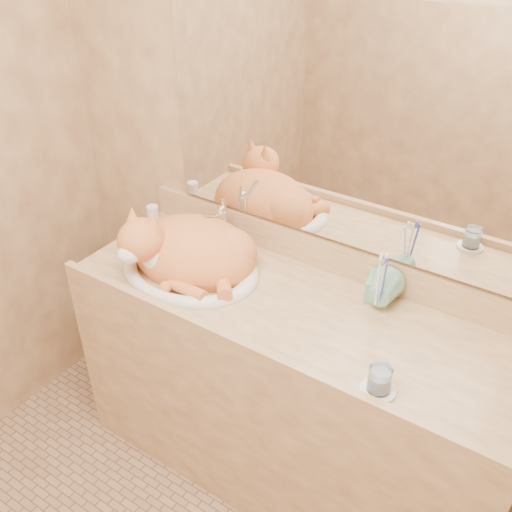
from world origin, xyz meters
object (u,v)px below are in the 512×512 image
Objects in this scene: soap_dispenser at (378,284)px; cat at (187,248)px; sink_basin at (189,252)px; toothbrush_cup at (378,299)px; vanity_counter at (287,394)px; water_glass at (380,379)px.

cat is at bearing -177.36° from soap_dispenser.
cat reaches higher than sink_basin.
cat is 0.70m from toothbrush_cup.
sink_basin is 4.30× the size of toothbrush_cup.
vanity_counter is 0.59m from soap_dispenser.
cat is (-0.44, -0.01, 0.51)m from vanity_counter.
soap_dispenser reaches higher than water_glass.
toothbrush_cup is at bearing 114.05° from water_glass.
soap_dispenser reaches higher than vanity_counter.
toothbrush_cup is (0.02, -0.03, -0.03)m from soap_dispenser.
toothbrush_cup is at bearing 11.41° from sink_basin.
vanity_counter is 0.65m from water_glass.
cat is at bearing -178.67° from vanity_counter.
vanity_counter is at bearing -153.48° from toothbrush_cup.
toothbrush_cup is at bearing -69.21° from soap_dispenser.
water_glass is at bearing -22.30° from cat.
vanity_counter is 0.67m from cat.
soap_dispenser is (0.65, 0.18, 0.01)m from sink_basin.
soap_dispenser is at bearing 34.13° from vanity_counter.
vanity_counter is 3.07× the size of sink_basin.
soap_dispenser is at bearing 14.42° from sink_basin.
vanity_counter is 0.56m from toothbrush_cup.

